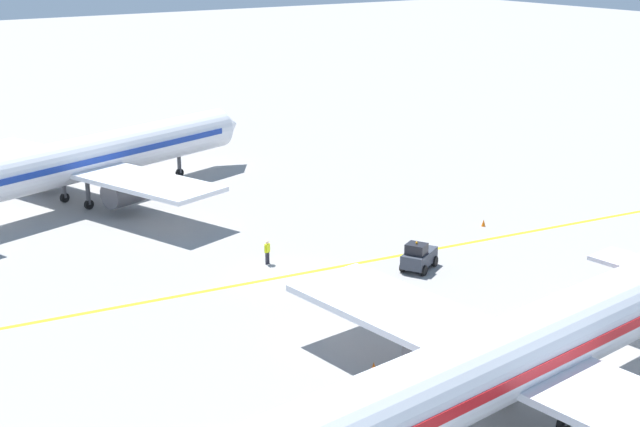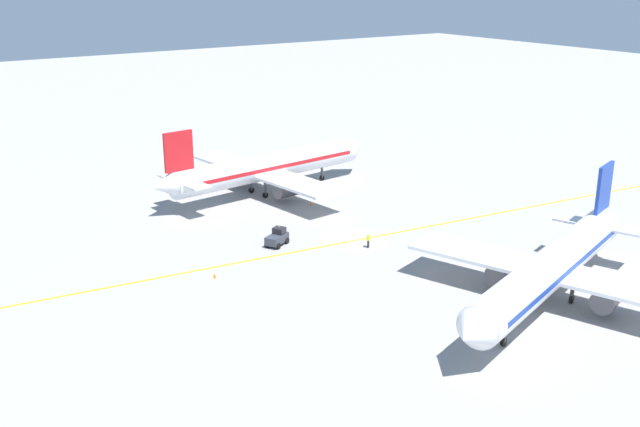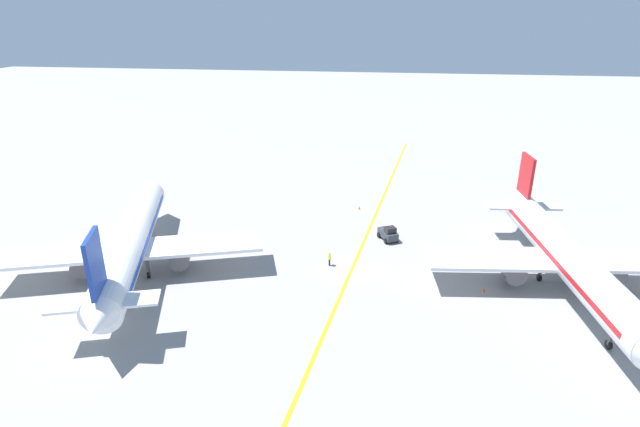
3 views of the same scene
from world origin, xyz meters
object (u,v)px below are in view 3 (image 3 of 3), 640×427
(baggage_tug_dark, at_px, (388,234))
(ground_crew_worker, at_px, (329,258))
(traffic_cone_near_nose, at_px, (359,208))
(airplane_at_gate, at_px, (566,257))
(airplane_adjacent_stand, at_px, (131,242))
(traffic_cone_mid_apron, at_px, (484,290))

(baggage_tug_dark, relative_size, ground_crew_worker, 2.00)
(traffic_cone_near_nose, bearing_deg, airplane_at_gate, 139.01)
(airplane_adjacent_stand, bearing_deg, traffic_cone_near_nose, -135.45)
(airplane_at_gate, distance_m, traffic_cone_near_nose, 29.96)
(airplane_adjacent_stand, xyz_separation_m, baggage_tug_dark, (-27.53, -12.65, -2.81))
(baggage_tug_dark, xyz_separation_m, traffic_cone_near_nose, (4.42, -10.11, -0.63))
(ground_crew_worker, bearing_deg, baggage_tug_dark, -129.28)
(airplane_adjacent_stand, height_order, ground_crew_worker, airplane_adjacent_stand)
(traffic_cone_near_nose, xyz_separation_m, traffic_cone_mid_apron, (-14.52, 21.40, 0.00))
(airplane_at_gate, height_order, ground_crew_worker, airplane_at_gate)
(airplane_at_gate, distance_m, airplane_adjacent_stand, 45.70)
(airplane_adjacent_stand, xyz_separation_m, traffic_cone_mid_apron, (-37.63, -1.35, -3.43))
(airplane_at_gate, height_order, airplane_adjacent_stand, same)
(airplane_at_gate, bearing_deg, traffic_cone_mid_apron, 13.30)
(airplane_at_gate, distance_m, baggage_tug_dark, 20.55)
(airplane_at_gate, relative_size, ground_crew_worker, 21.15)
(baggage_tug_dark, bearing_deg, traffic_cone_mid_apron, 131.81)
(ground_crew_worker, bearing_deg, traffic_cone_mid_apron, 168.44)
(ground_crew_worker, height_order, traffic_cone_mid_apron, ground_crew_worker)
(airplane_at_gate, distance_m, traffic_cone_mid_apron, 8.87)
(ground_crew_worker, distance_m, traffic_cone_mid_apron, 16.92)
(traffic_cone_mid_apron, bearing_deg, traffic_cone_near_nose, -55.85)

